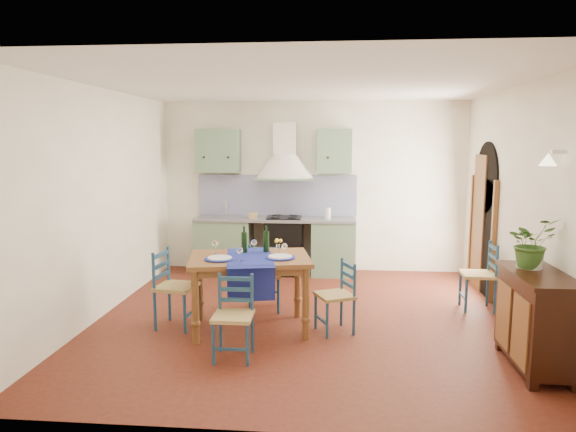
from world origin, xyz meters
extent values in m
plane|color=#49170F|center=(0.00, 0.00, 0.00)|extent=(5.00, 5.00, 0.00)
cube|color=white|center=(0.00, 2.50, 1.40)|extent=(5.00, 0.04, 2.80)
cube|color=slate|center=(-1.45, 2.19, 0.44)|extent=(0.90, 0.60, 0.88)
cube|color=slate|center=(0.35, 2.19, 0.44)|extent=(0.70, 0.60, 0.88)
cube|color=black|center=(-0.45, 2.19, 0.44)|extent=(0.60, 0.58, 0.88)
cube|color=gray|center=(-0.60, 2.19, 0.90)|extent=(2.60, 0.64, 0.04)
cube|color=silver|center=(-1.45, 2.19, 0.90)|extent=(0.45, 0.40, 0.03)
cylinder|color=silver|center=(-1.45, 2.37, 1.05)|extent=(0.02, 0.02, 0.26)
cube|color=black|center=(-0.45, 2.19, 0.93)|extent=(0.55, 0.48, 0.02)
cube|color=black|center=(-0.60, 2.24, 0.04)|extent=(2.60, 0.50, 0.08)
cube|color=#0A1060|center=(-0.60, 2.46, 1.26)|extent=(2.65, 0.05, 0.68)
cube|color=slate|center=(-1.55, 2.32, 2.00)|extent=(0.70, 0.34, 0.70)
cube|color=slate|center=(0.35, 2.32, 2.00)|extent=(0.55, 0.34, 0.70)
cone|color=beige|center=(-0.45, 2.25, 1.75)|extent=(0.96, 0.96, 0.40)
cube|color=beige|center=(-0.45, 2.34, 2.20)|extent=(0.36, 0.30, 0.50)
cube|color=white|center=(2.50, 0.00, 1.40)|extent=(0.04, 5.00, 2.80)
cube|color=black|center=(2.48, 1.40, 0.82)|extent=(0.03, 1.00, 1.65)
cylinder|color=black|center=(2.48, 1.40, 1.65)|extent=(0.03, 1.00, 1.00)
cube|color=brown|center=(2.46, 0.86, 0.82)|extent=(0.06, 0.06, 1.65)
cube|color=brown|center=(2.46, 1.94, 0.82)|extent=(0.06, 0.06, 1.65)
cube|color=brown|center=(2.47, 1.62, 0.98)|extent=(0.04, 0.55, 1.96)
cylinder|color=silver|center=(2.44, -1.00, 2.05)|extent=(0.15, 0.04, 0.04)
cone|color=#FFEDC6|center=(2.34, -1.00, 1.98)|extent=(0.16, 0.16, 0.12)
cube|color=white|center=(-2.50, 0.00, 1.40)|extent=(0.04, 5.00, 2.80)
cube|color=white|center=(0.00, 0.00, 2.80)|extent=(5.00, 5.00, 0.01)
cube|color=brown|center=(-0.60, -0.41, 0.83)|extent=(1.49, 1.14, 0.05)
cube|color=brown|center=(-0.60, -0.41, 0.76)|extent=(1.33, 0.98, 0.08)
cylinder|color=brown|center=(-1.11, -0.88, 0.40)|extent=(0.08, 0.08, 0.80)
cylinder|color=brown|center=(-1.25, -0.16, 0.40)|extent=(0.08, 0.08, 0.80)
cylinder|color=brown|center=(0.06, -0.66, 0.40)|extent=(0.08, 0.08, 0.80)
cylinder|color=brown|center=(-0.08, 0.07, 0.40)|extent=(0.08, 0.08, 0.80)
cube|color=navy|center=(-0.59, -0.46, 0.85)|extent=(0.69, 1.08, 0.01)
cube|color=navy|center=(-0.51, -0.86, 0.67)|extent=(0.50, 0.11, 0.38)
cylinder|color=navy|center=(-0.90, -0.58, 0.87)|extent=(0.34, 0.34, 0.01)
cylinder|color=silver|center=(-0.90, -0.58, 0.88)|extent=(0.27, 0.27, 0.01)
cylinder|color=navy|center=(-0.24, -0.45, 0.87)|extent=(0.34, 0.34, 0.01)
cylinder|color=silver|center=(-0.24, -0.45, 0.88)|extent=(0.27, 0.27, 0.01)
cylinder|color=black|center=(-0.69, -0.20, 1.01)|extent=(0.07, 0.07, 0.32)
cylinder|color=black|center=(-0.44, -0.15, 1.01)|extent=(0.07, 0.07, 0.32)
cylinder|color=white|center=(-0.30, -0.18, 0.91)|extent=(0.05, 0.05, 0.10)
sphere|color=yellow|center=(-0.30, -0.18, 1.00)|extent=(0.10, 0.10, 0.10)
cylinder|color=navy|center=(-0.80, -1.40, 0.21)|extent=(0.03, 0.03, 0.42)
cylinder|color=navy|center=(-0.80, -1.06, 0.41)|extent=(0.03, 0.03, 0.83)
cylinder|color=navy|center=(-0.47, -1.39, 0.21)|extent=(0.03, 0.03, 0.42)
cylinder|color=navy|center=(-0.47, -1.06, 0.41)|extent=(0.03, 0.03, 0.83)
cube|color=tan|center=(-0.63, -1.23, 0.44)|extent=(0.39, 0.39, 0.04)
cube|color=navy|center=(-0.63, -1.06, 0.55)|extent=(0.35, 0.03, 0.04)
cube|color=navy|center=(-0.63, -1.06, 0.66)|extent=(0.35, 0.03, 0.04)
cube|color=navy|center=(-0.63, -1.06, 0.77)|extent=(0.35, 0.03, 0.04)
cube|color=navy|center=(-0.63, -1.39, 0.17)|extent=(0.33, 0.03, 0.02)
cylinder|color=navy|center=(-0.37, 0.50, 0.23)|extent=(0.04, 0.04, 0.46)
cylinder|color=navy|center=(-0.33, 0.15, 0.45)|extent=(0.04, 0.04, 0.89)
cylinder|color=navy|center=(-0.73, 0.46, 0.23)|extent=(0.04, 0.04, 0.46)
cylinder|color=navy|center=(-0.68, 0.11, 0.45)|extent=(0.04, 0.04, 0.89)
cube|color=tan|center=(-0.53, 0.30, 0.47)|extent=(0.46, 0.46, 0.04)
cube|color=navy|center=(-0.51, 0.13, 0.59)|extent=(0.38, 0.07, 0.04)
cube|color=navy|center=(-0.51, 0.13, 0.71)|extent=(0.38, 0.07, 0.04)
cube|color=navy|center=(-0.51, 0.13, 0.83)|extent=(0.38, 0.07, 0.04)
cube|color=navy|center=(-0.55, 0.48, 0.18)|extent=(0.36, 0.07, 0.02)
cylinder|color=navy|center=(-1.31, -0.61, 0.23)|extent=(0.04, 0.04, 0.47)
cylinder|color=navy|center=(-1.67, -0.55, 0.46)|extent=(0.04, 0.04, 0.91)
cylinder|color=navy|center=(-1.26, -0.25, 0.23)|extent=(0.04, 0.04, 0.47)
cylinder|color=navy|center=(-1.62, -0.19, 0.46)|extent=(0.04, 0.04, 0.91)
cube|color=tan|center=(-1.46, -0.40, 0.48)|extent=(0.48, 0.48, 0.04)
cube|color=navy|center=(-1.64, -0.37, 0.61)|extent=(0.08, 0.38, 0.05)
cube|color=navy|center=(-1.64, -0.37, 0.73)|extent=(0.08, 0.38, 0.05)
cube|color=navy|center=(-1.64, -0.37, 0.85)|extent=(0.08, 0.38, 0.05)
cube|color=navy|center=(-1.28, -0.43, 0.18)|extent=(0.08, 0.36, 0.03)
cylinder|color=navy|center=(0.15, -0.33, 0.21)|extent=(0.03, 0.03, 0.42)
cylinder|color=navy|center=(0.45, -0.19, 0.41)|extent=(0.03, 0.03, 0.81)
cylinder|color=navy|center=(0.29, -0.62, 0.21)|extent=(0.03, 0.03, 0.42)
cylinder|color=navy|center=(0.58, -0.49, 0.41)|extent=(0.03, 0.03, 0.81)
cube|color=tan|center=(0.37, -0.41, 0.43)|extent=(0.50, 0.50, 0.04)
cube|color=navy|center=(0.52, -0.34, 0.54)|extent=(0.16, 0.32, 0.04)
cube|color=navy|center=(0.52, -0.34, 0.65)|extent=(0.16, 0.32, 0.04)
cube|color=navy|center=(0.52, -0.34, 0.76)|extent=(0.16, 0.32, 0.04)
cube|color=navy|center=(0.22, -0.48, 0.16)|extent=(0.16, 0.31, 0.02)
cylinder|color=navy|center=(2.03, 0.74, 0.22)|extent=(0.04, 0.04, 0.45)
cylinder|color=navy|center=(2.38, 0.73, 0.44)|extent=(0.04, 0.04, 0.88)
cylinder|color=navy|center=(2.02, 0.39, 0.22)|extent=(0.04, 0.04, 0.45)
cylinder|color=navy|center=(2.37, 0.38, 0.44)|extent=(0.04, 0.04, 0.88)
cube|color=tan|center=(2.20, 0.56, 0.46)|extent=(0.42, 0.42, 0.04)
cube|color=navy|center=(2.37, 0.55, 0.58)|extent=(0.03, 0.37, 0.04)
cube|color=navy|center=(2.37, 0.55, 0.70)|extent=(0.03, 0.37, 0.04)
cube|color=navy|center=(2.37, 0.55, 0.82)|extent=(0.03, 0.37, 0.04)
cube|color=navy|center=(2.03, 0.56, 0.18)|extent=(0.04, 0.35, 0.02)
cube|color=black|center=(2.27, -1.20, 0.49)|extent=(0.45, 1.00, 0.82)
cube|color=black|center=(2.27, -1.20, 0.92)|extent=(0.50, 1.05, 0.04)
cube|color=brown|center=(2.04, -1.43, 0.45)|extent=(0.02, 0.38, 0.63)
cube|color=brown|center=(2.04, -0.97, 0.45)|extent=(0.02, 0.38, 0.63)
cube|color=black|center=(2.09, -1.64, 0.04)|extent=(0.08, 0.08, 0.08)
cube|color=black|center=(2.09, -0.76, 0.04)|extent=(0.08, 0.08, 0.08)
cube|color=black|center=(2.44, -1.64, 0.04)|extent=(0.08, 0.08, 0.08)
cube|color=black|center=(2.44, -0.76, 0.04)|extent=(0.08, 0.08, 0.08)
imported|color=#325B21|center=(2.24, -0.99, 1.18)|extent=(0.55, 0.52, 0.49)
camera|label=1|loc=(0.34, -6.02, 2.14)|focal=32.00mm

